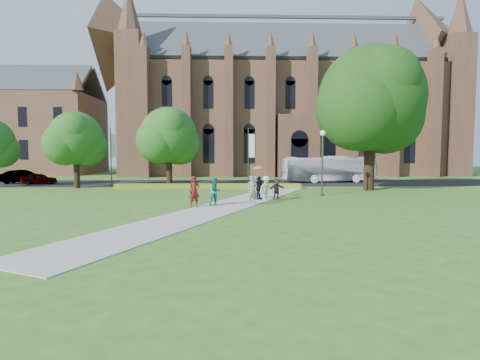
{
  "coord_description": "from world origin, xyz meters",
  "views": [
    {
      "loc": [
        0.03,
        -23.26,
        3.37
      ],
      "look_at": [
        0.77,
        2.03,
        1.6
      ],
      "focal_mm": 28.0,
      "sensor_mm": 36.0,
      "label": 1
    }
  ],
  "objects_px": {
    "car_1": "(23,177)",
    "car_0": "(39,178)",
    "large_tree": "(371,99)",
    "tour_coach": "(329,169)",
    "streetlamp": "(322,155)",
    "pedestrian_0": "(194,192)"
  },
  "relations": [
    {
      "from": "streetlamp",
      "to": "pedestrian_0",
      "type": "bearing_deg",
      "value": -146.98
    },
    {
      "from": "large_tree",
      "to": "streetlamp",
      "type": "bearing_deg",
      "value": -140.71
    },
    {
      "from": "large_tree",
      "to": "tour_coach",
      "type": "relative_size",
      "value": 1.18
    },
    {
      "from": "large_tree",
      "to": "pedestrian_0",
      "type": "height_order",
      "value": "large_tree"
    },
    {
      "from": "tour_coach",
      "to": "car_0",
      "type": "relative_size",
      "value": 3.12
    },
    {
      "from": "car_0",
      "to": "car_1",
      "type": "xyz_separation_m",
      "value": [
        -2.21,
        0.78,
        0.15
      ]
    },
    {
      "from": "car_1",
      "to": "pedestrian_0",
      "type": "xyz_separation_m",
      "value": [
        21.2,
        -19.51,
        0.22
      ]
    },
    {
      "from": "streetlamp",
      "to": "large_tree",
      "type": "distance_m",
      "value": 8.73
    },
    {
      "from": "tour_coach",
      "to": "pedestrian_0",
      "type": "height_order",
      "value": "tour_coach"
    },
    {
      "from": "car_0",
      "to": "car_1",
      "type": "relative_size",
      "value": 0.77
    },
    {
      "from": "car_1",
      "to": "tour_coach",
      "type": "bearing_deg",
      "value": -91.78
    },
    {
      "from": "large_tree",
      "to": "tour_coach",
      "type": "bearing_deg",
      "value": 96.68
    },
    {
      "from": "large_tree",
      "to": "car_0",
      "type": "bearing_deg",
      "value": 166.89
    },
    {
      "from": "streetlamp",
      "to": "tour_coach",
      "type": "distance_m",
      "value": 15.05
    },
    {
      "from": "car_0",
      "to": "pedestrian_0",
      "type": "distance_m",
      "value": 26.68
    },
    {
      "from": "pedestrian_0",
      "to": "streetlamp",
      "type": "bearing_deg",
      "value": 5.86
    },
    {
      "from": "large_tree",
      "to": "tour_coach",
      "type": "xyz_separation_m",
      "value": [
        -1.15,
        9.81,
        -6.79
      ]
    },
    {
      "from": "tour_coach",
      "to": "streetlamp",
      "type": "bearing_deg",
      "value": 156.72
    },
    {
      "from": "pedestrian_0",
      "to": "large_tree",
      "type": "bearing_deg",
      "value": 8.25
    },
    {
      "from": "large_tree",
      "to": "car_0",
      "type": "height_order",
      "value": "large_tree"
    },
    {
      "from": "car_1",
      "to": "car_0",
      "type": "bearing_deg",
      "value": -112.88
    },
    {
      "from": "large_tree",
      "to": "car_1",
      "type": "xyz_separation_m",
      "value": [
        -36.37,
        8.73,
        -7.58
      ]
    }
  ]
}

